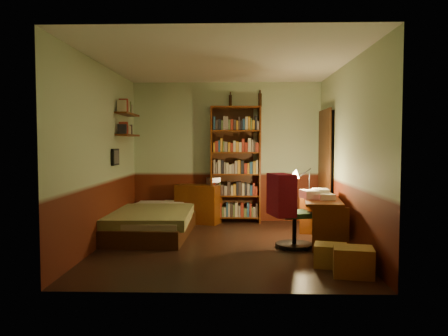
{
  "coord_description": "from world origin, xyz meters",
  "views": [
    {
      "loc": [
        0.19,
        -6.19,
        1.47
      ],
      "look_at": [
        0.0,
        0.25,
        1.1
      ],
      "focal_mm": 35.0,
      "sensor_mm": 36.0,
      "label": 1
    }
  ],
  "objects_px": {
    "cardboard_box_b": "(330,255)",
    "office_chair": "(295,211)",
    "bed": "(152,212)",
    "mini_stereo": "(213,181)",
    "desk_lamp": "(309,174)",
    "desk": "(322,221)",
    "bookshelf": "(235,165)",
    "cardboard_box_a": "(353,262)",
    "dresser": "(198,204)"
  },
  "relations": [
    {
      "from": "mini_stereo",
      "to": "cardboard_box_a",
      "type": "xyz_separation_m",
      "value": [
        1.72,
        -3.29,
        -0.61
      ]
    },
    {
      "from": "bed",
      "to": "cardboard_box_b",
      "type": "relative_size",
      "value": 6.02
    },
    {
      "from": "bookshelf",
      "to": "desk_lamp",
      "type": "relative_size",
      "value": 3.2
    },
    {
      "from": "mini_stereo",
      "to": "cardboard_box_b",
      "type": "xyz_separation_m",
      "value": [
        1.55,
        -2.92,
        -0.63
      ]
    },
    {
      "from": "office_chair",
      "to": "bed",
      "type": "bearing_deg",
      "value": 142.11
    },
    {
      "from": "desk_lamp",
      "to": "bookshelf",
      "type": "bearing_deg",
      "value": 155.25
    },
    {
      "from": "mini_stereo",
      "to": "dresser",
      "type": "bearing_deg",
      "value": -175.95
    },
    {
      "from": "desk",
      "to": "desk_lamp",
      "type": "bearing_deg",
      "value": 111.32
    },
    {
      "from": "mini_stereo",
      "to": "bed",
      "type": "bearing_deg",
      "value": -152.81
    },
    {
      "from": "dresser",
      "to": "desk",
      "type": "bearing_deg",
      "value": -20.32
    },
    {
      "from": "dresser",
      "to": "office_chair",
      "type": "distance_m",
      "value": 2.4
    },
    {
      "from": "desk_lamp",
      "to": "cardboard_box_b",
      "type": "xyz_separation_m",
      "value": [
        -0.02,
        -1.68,
        -0.86
      ]
    },
    {
      "from": "bed",
      "to": "dresser",
      "type": "distance_m",
      "value": 1.14
    },
    {
      "from": "bed",
      "to": "dresser",
      "type": "xyz_separation_m",
      "value": [
        0.67,
        0.92,
        0.01
      ]
    },
    {
      "from": "bookshelf",
      "to": "cardboard_box_b",
      "type": "distance_m",
      "value": 3.24
    },
    {
      "from": "dresser",
      "to": "mini_stereo",
      "type": "height_order",
      "value": "mini_stereo"
    },
    {
      "from": "cardboard_box_b",
      "to": "office_chair",
      "type": "bearing_deg",
      "value": 107.7
    },
    {
      "from": "bed",
      "to": "cardboard_box_a",
      "type": "height_order",
      "value": "bed"
    },
    {
      "from": "cardboard_box_a",
      "to": "bookshelf",
      "type": "bearing_deg",
      "value": 112.06
    },
    {
      "from": "cardboard_box_a",
      "to": "desk",
      "type": "bearing_deg",
      "value": 91.36
    },
    {
      "from": "mini_stereo",
      "to": "desk_lamp",
      "type": "distance_m",
      "value": 2.02
    },
    {
      "from": "mini_stereo",
      "to": "office_chair",
      "type": "distance_m",
      "value": 2.35
    },
    {
      "from": "bed",
      "to": "mini_stereo",
      "type": "relative_size",
      "value": 9.95
    },
    {
      "from": "desk_lamp",
      "to": "office_chair",
      "type": "bearing_deg",
      "value": -92.86
    },
    {
      "from": "cardboard_box_a",
      "to": "bed",
      "type": "bearing_deg",
      "value": 139.94
    },
    {
      "from": "desk",
      "to": "office_chair",
      "type": "height_order",
      "value": "office_chair"
    },
    {
      "from": "cardboard_box_b",
      "to": "desk",
      "type": "bearing_deg",
      "value": 83.75
    },
    {
      "from": "office_chair",
      "to": "bookshelf",
      "type": "bearing_deg",
      "value": 98.5
    },
    {
      "from": "bed",
      "to": "office_chair",
      "type": "distance_m",
      "value": 2.39
    },
    {
      "from": "desk",
      "to": "desk_lamp",
      "type": "xyz_separation_m",
      "value": [
        -0.11,
        0.46,
        0.66
      ]
    },
    {
      "from": "bookshelf",
      "to": "bed",
      "type": "bearing_deg",
      "value": -147.89
    },
    {
      "from": "cardboard_box_a",
      "to": "cardboard_box_b",
      "type": "bearing_deg",
      "value": 114.8
    },
    {
      "from": "bed",
      "to": "desk",
      "type": "distance_m",
      "value": 2.71
    },
    {
      "from": "cardboard_box_b",
      "to": "bed",
      "type": "bearing_deg",
      "value": 143.13
    },
    {
      "from": "bed",
      "to": "office_chair",
      "type": "relative_size",
      "value": 2.18
    },
    {
      "from": "office_chair",
      "to": "cardboard_box_a",
      "type": "bearing_deg",
      "value": -85.32
    },
    {
      "from": "desk_lamp",
      "to": "cardboard_box_b",
      "type": "bearing_deg",
      "value": -69.55
    },
    {
      "from": "bed",
      "to": "office_chair",
      "type": "bearing_deg",
      "value": -21.05
    },
    {
      "from": "bed",
      "to": "bookshelf",
      "type": "relative_size",
      "value": 1.06
    },
    {
      "from": "mini_stereo",
      "to": "office_chair",
      "type": "bearing_deg",
      "value": -78.42
    },
    {
      "from": "dresser",
      "to": "cardboard_box_b",
      "type": "bearing_deg",
      "value": -38.38
    },
    {
      "from": "bed",
      "to": "desk",
      "type": "bearing_deg",
      "value": -12.17
    },
    {
      "from": "desk_lamp",
      "to": "office_chair",
      "type": "distance_m",
      "value": 0.92
    },
    {
      "from": "desk",
      "to": "cardboard_box_a",
      "type": "relative_size",
      "value": 2.86
    },
    {
      "from": "dresser",
      "to": "desk",
      "type": "xyz_separation_m",
      "value": [
        1.96,
        -1.57,
        -0.02
      ]
    },
    {
      "from": "office_chair",
      "to": "dresser",
      "type": "bearing_deg",
      "value": 114.38
    },
    {
      "from": "desk_lamp",
      "to": "cardboard_box_a",
      "type": "xyz_separation_m",
      "value": [
        0.15,
        -2.05,
        -0.83
      ]
    },
    {
      "from": "desk",
      "to": "cardboard_box_b",
      "type": "height_order",
      "value": "desk"
    },
    {
      "from": "desk_lamp",
      "to": "cardboard_box_b",
      "type": "distance_m",
      "value": 1.88
    },
    {
      "from": "bed",
      "to": "bookshelf",
      "type": "xyz_separation_m",
      "value": [
        1.35,
        1.01,
        0.73
      ]
    }
  ]
}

